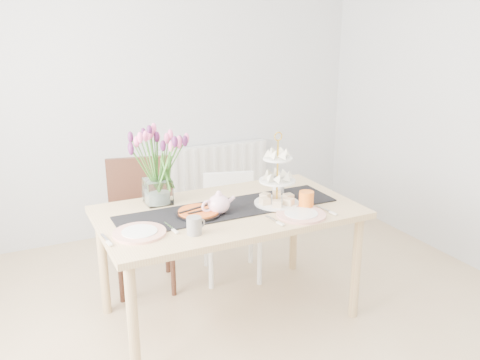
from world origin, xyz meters
name	(u,v)px	position (x,y,z in m)	size (l,w,h in m)	color
room_shell	(283,142)	(0.00, 0.00, 1.30)	(4.50, 4.50, 4.50)	tan
radiator	(209,176)	(0.50, 2.19, 0.45)	(1.20, 0.08, 0.60)	white
dining_table	(229,220)	(-0.03, 0.59, 0.67)	(1.60, 0.90, 0.75)	tan
chair_brown	(142,213)	(-0.40, 1.28, 0.54)	(0.54, 0.54, 0.93)	#351A13
chair_white	(230,218)	(0.24, 1.15, 0.44)	(0.48, 0.48, 0.77)	white
table_runner	(228,209)	(-0.03, 0.59, 0.75)	(1.40, 0.35, 0.01)	black
tulip_vase	(156,155)	(-0.39, 0.88, 1.07)	(0.60, 0.60, 0.50)	silver
cake_stand	(277,187)	(0.28, 0.52, 0.87)	(0.29, 0.29, 0.42)	gold
teapot	(219,204)	(-0.12, 0.53, 0.82)	(0.21, 0.17, 0.14)	white
cream_jug	(278,187)	(0.41, 0.72, 0.79)	(0.08, 0.08, 0.08)	silver
tart_tin	(199,213)	(-0.24, 0.57, 0.77)	(0.28, 0.28, 0.03)	black
mug_grey	(194,226)	(-0.36, 0.32, 0.80)	(0.08, 0.08, 0.10)	gray
mug_orange	(306,200)	(0.42, 0.39, 0.81)	(0.09, 0.09, 0.11)	orange
plate_left	(140,233)	(-0.64, 0.45, 0.76)	(0.29, 0.29, 0.02)	white
plate_right	(301,215)	(0.32, 0.29, 0.76)	(0.30, 0.30, 0.02)	white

